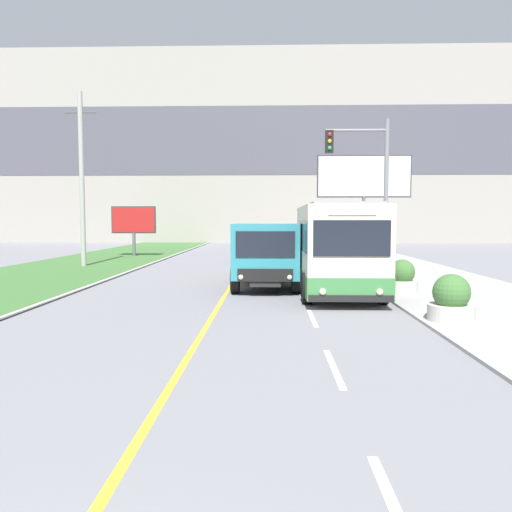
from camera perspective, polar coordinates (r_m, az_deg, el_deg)
The scene contains 12 objects.
apartment_block_background at distance 63.36m, azimuth 0.16°, elevation 12.00°, with size 80.00×8.04×22.72m.
city_bus at distance 17.58m, azimuth 9.35°, elevation 0.69°, with size 2.69×5.94×3.22m.
dump_truck at distance 19.21m, azimuth 1.12°, elevation -0.07°, with size 2.51×6.74×2.53m.
car_distant at distance 32.90m, azimuth 1.42°, elevation 0.67°, with size 1.80×4.30×1.45m.
utility_pole_far at distance 30.55m, azimuth -19.29°, elevation 8.33°, with size 1.80×0.28×9.95m.
traffic_light_mast at distance 18.59m, azimuth 12.78°, elevation 8.07°, with size 2.28×0.32×6.27m.
billboard_large at distance 34.48m, azimuth 12.24°, elevation 8.54°, with size 6.27×0.24×6.99m.
billboard_small at distance 37.74m, azimuth -13.81°, elevation 3.85°, with size 3.24×0.24×3.68m.
planter_round_near at distance 13.79m, azimuth 21.41°, elevation -4.76°, with size 1.18×1.18×1.21m.
planter_round_second at distance 18.75m, azimuth 16.35°, elevation -2.40°, with size 1.13×1.13×1.17m.
planter_round_third at distance 23.76m, azimuth 12.86°, elevation -1.04°, with size 1.10×1.10×1.13m.
planter_round_far at distance 28.83m, azimuth 10.58°, elevation -0.06°, with size 1.22×1.22×1.21m.
Camera 1 is at (1.59, -1.06, 2.66)m, focal length 35.00 mm.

